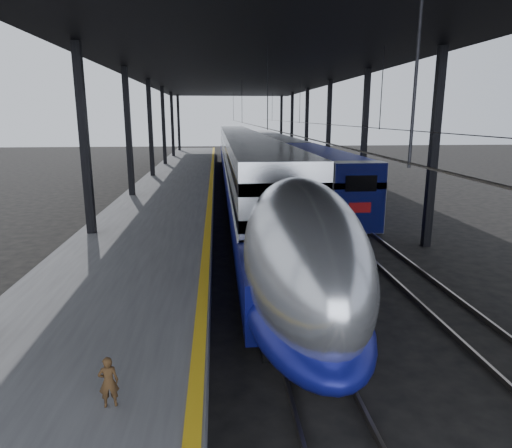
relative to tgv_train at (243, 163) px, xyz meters
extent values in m
plane|color=black|center=(-2.00, -23.90, -2.15)|extent=(160.00, 160.00, 0.00)
cube|color=#4C4C4F|center=(-5.50, -3.90, -1.65)|extent=(6.00, 80.00, 1.00)
cube|color=gold|center=(-2.70, -3.90, -1.15)|extent=(0.30, 80.00, 0.01)
cube|color=slate|center=(-0.72, -3.90, -2.07)|extent=(0.08, 80.00, 0.16)
cube|color=slate|center=(0.72, -3.90, -2.07)|extent=(0.08, 80.00, 0.16)
cube|color=slate|center=(4.28, -3.90, -2.07)|extent=(0.08, 80.00, 0.16)
cube|color=slate|center=(5.72, -3.90, -2.07)|extent=(0.08, 80.00, 0.16)
cube|color=black|center=(-7.80, -18.90, 2.35)|extent=(0.35, 0.35, 9.00)
cube|color=black|center=(7.60, -18.90, 2.35)|extent=(0.35, 0.35, 9.00)
cube|color=black|center=(-7.80, -8.90, 2.35)|extent=(0.35, 0.35, 9.00)
cube|color=black|center=(7.60, -8.90, 2.35)|extent=(0.35, 0.35, 9.00)
cube|color=black|center=(-7.80, 1.10, 2.35)|extent=(0.35, 0.35, 9.00)
cube|color=black|center=(7.60, 1.10, 2.35)|extent=(0.35, 0.35, 9.00)
cube|color=black|center=(-7.80, 11.10, 2.35)|extent=(0.35, 0.35, 9.00)
cube|color=black|center=(7.60, 11.10, 2.35)|extent=(0.35, 0.35, 9.00)
cube|color=black|center=(-7.80, 21.10, 2.35)|extent=(0.35, 0.35, 9.00)
cube|color=black|center=(7.60, 21.10, 2.35)|extent=(0.35, 0.35, 9.00)
cube|color=black|center=(-7.80, 31.10, 2.35)|extent=(0.35, 0.35, 9.00)
cube|color=black|center=(7.60, 31.10, 2.35)|extent=(0.35, 0.35, 9.00)
cube|color=black|center=(-0.10, -3.90, 7.10)|extent=(18.00, 75.00, 0.45)
cylinder|color=slate|center=(0.00, -3.90, 3.35)|extent=(0.03, 74.00, 0.03)
cylinder|color=slate|center=(5.00, -3.90, 3.35)|extent=(0.03, 74.00, 0.03)
cube|color=silver|center=(0.00, 4.01, 0.31)|extent=(3.10, 57.00, 4.28)
cube|color=navy|center=(0.00, 2.51, -1.03)|extent=(3.19, 62.00, 1.66)
cube|color=silver|center=(0.00, 4.01, -0.17)|extent=(3.21, 57.00, 0.11)
cube|color=black|center=(0.00, 4.01, 1.54)|extent=(3.14, 57.00, 0.45)
cube|color=black|center=(0.00, 4.01, 0.31)|extent=(3.14, 57.00, 0.45)
ellipsoid|color=silver|center=(0.00, -27.49, 0.15)|extent=(3.10, 8.40, 4.28)
ellipsoid|color=navy|center=(0.00, -27.49, -1.08)|extent=(3.19, 8.40, 1.82)
ellipsoid|color=black|center=(0.00, -30.09, 1.00)|extent=(1.60, 2.20, 0.96)
cube|color=black|center=(0.00, -27.49, -1.95)|extent=(2.35, 2.60, 0.40)
cube|color=black|center=(0.00, -5.49, -1.95)|extent=(2.35, 2.60, 0.40)
cube|color=navy|center=(5.00, -7.73, -0.24)|extent=(2.68, 18.00, 3.63)
cube|color=gray|center=(5.00, -16.13, -0.24)|extent=(2.72, 1.20, 3.68)
cube|color=black|center=(5.00, -16.75, 0.57)|extent=(1.62, 0.06, 0.81)
cube|color=#AD0D10|center=(5.00, -16.75, -0.67)|extent=(1.15, 0.06, 0.53)
cube|color=gray|center=(5.00, 11.27, -0.24)|extent=(2.68, 18.00, 3.63)
cube|color=gray|center=(5.00, 30.27, -0.24)|extent=(2.68, 18.00, 3.63)
cube|color=black|center=(5.00, -13.73, -1.97)|extent=(2.10, 2.40, 0.36)
cube|color=black|center=(5.00, 8.27, -1.97)|extent=(2.10, 2.40, 0.36)
imported|color=#442D16|center=(-4.19, -31.67, -0.67)|extent=(0.38, 0.29, 0.96)
camera|label=1|loc=(-2.21, -39.02, 3.88)|focal=32.00mm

